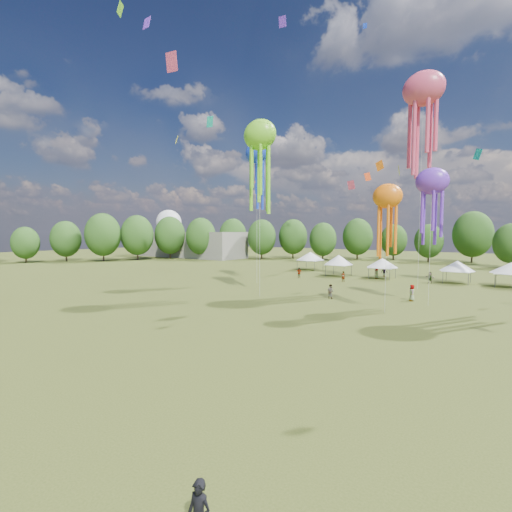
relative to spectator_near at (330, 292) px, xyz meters
The scene contains 9 objects.
ground 30.82m from the spectator_near, 82.69° to the right, with size 300.00×300.00×0.00m, color #384416.
spectator_near is the anchor object (origin of this frame).
spectators_far 19.18m from the spectator_near, 81.01° to the left, with size 34.66×22.59×1.92m.
festival_tents 24.32m from the spectator_near, 89.80° to the left, with size 40.52×12.09×3.88m.
show_kites 23.41m from the spectator_near, 50.02° to the left, with size 44.50×20.83×31.13m.
small_kites 32.29m from the spectator_near, 77.94° to the left, with size 70.51×58.57×40.49m.
treeline 32.46m from the spectator_near, 89.91° to the left, with size 201.57×95.24×13.43m.
hangar 79.77m from the spectator_near, 148.67° to the left, with size 40.00×12.00×8.00m, color gray.
radome 96.97m from the spectator_near, 150.57° to the left, with size 9.00×9.00×16.00m.
Camera 1 is at (13.78, -9.32, 8.00)m, focal length 25.21 mm.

